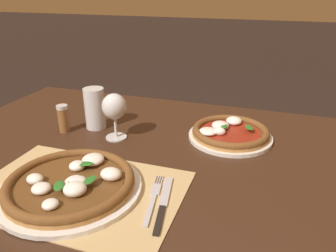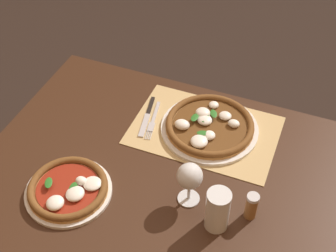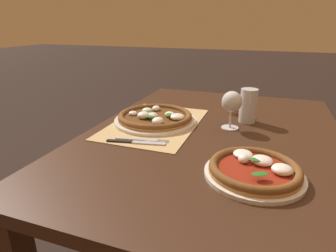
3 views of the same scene
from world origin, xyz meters
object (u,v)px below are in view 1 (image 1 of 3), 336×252
at_px(pizza_near, 71,184).
at_px(pepper_shaker, 63,118).
at_px(fork, 153,198).
at_px(pint_glass, 95,109).
at_px(wine_glass, 114,108).
at_px(knife, 163,203).
at_px(pizza_far, 230,133).

bearing_deg(pizza_near, pepper_shaker, 127.09).
distance_m(fork, pepper_shaker, 0.51).
bearing_deg(pepper_shaker, pint_glass, 38.06).
relative_size(wine_glass, knife, 0.72).
bearing_deg(wine_glass, pepper_shaker, -177.04).
bearing_deg(fork, pizza_far, 73.44).
relative_size(pizza_far, knife, 1.29).
xyz_separation_m(pizza_near, knife, (0.23, 0.02, -0.02)).
bearing_deg(fork, wine_glass, 130.46).
relative_size(pizza_far, fork, 1.38).
relative_size(fork, pepper_shaker, 2.06).
bearing_deg(pizza_near, knife, 5.09).
distance_m(pint_glass, knife, 0.52).
bearing_deg(pint_glass, wine_glass, -28.08).
bearing_deg(pizza_far, pepper_shaker, -166.89).
bearing_deg(pizza_near, wine_glass, 96.43).
xyz_separation_m(pizza_far, pint_glass, (-0.47, -0.06, 0.05)).
distance_m(pizza_far, pint_glass, 0.47).
bearing_deg(fork, pint_glass, 135.74).
bearing_deg(pepper_shaker, pizza_near, -52.91).
height_order(pizza_near, pizza_far, pizza_near).
bearing_deg(knife, pizza_far, 77.64).
xyz_separation_m(knife, pepper_shaker, (-0.46, 0.28, 0.04)).
xyz_separation_m(pizza_near, fork, (0.20, 0.03, -0.02)).
bearing_deg(pizza_near, fork, 8.78).
xyz_separation_m(pizza_near, pint_glass, (-0.14, 0.37, 0.05)).
height_order(pizza_far, knife, pizza_far).
bearing_deg(pepper_shaker, fork, -32.03).
bearing_deg(pint_glass, pizza_near, -68.90).
relative_size(pizza_near, wine_glass, 2.26).
relative_size(knife, pepper_shaker, 2.21).
distance_m(pizza_far, knife, 0.42).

